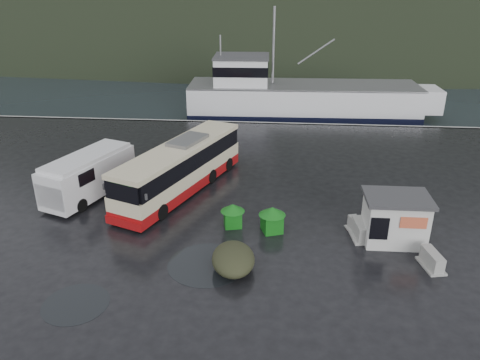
# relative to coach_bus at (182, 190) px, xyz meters

# --- Properties ---
(ground) EXTENTS (160.00, 160.00, 0.00)m
(ground) POSITION_rel_coach_bus_xyz_m (2.33, -4.66, 0.00)
(ground) COLOR black
(ground) RESTS_ON ground
(harbor_water) EXTENTS (300.00, 180.00, 0.02)m
(harbor_water) POSITION_rel_coach_bus_xyz_m (2.33, 105.34, 0.00)
(harbor_water) COLOR black
(harbor_water) RESTS_ON ground
(quay_edge) EXTENTS (160.00, 0.60, 1.50)m
(quay_edge) POSITION_rel_coach_bus_xyz_m (2.33, 15.34, 0.00)
(quay_edge) COLOR #999993
(quay_edge) RESTS_ON ground
(headland) EXTENTS (780.00, 540.00, 570.00)m
(headland) POSITION_rel_coach_bus_xyz_m (12.33, 245.34, 0.00)
(headland) COLOR black
(headland) RESTS_ON ground
(coach_bus) EXTENTS (6.94, 11.77, 3.25)m
(coach_bus) POSITION_rel_coach_bus_xyz_m (0.00, 0.00, 0.00)
(coach_bus) COLOR beige
(coach_bus) RESTS_ON ground
(white_van) EXTENTS (4.39, 6.92, 2.74)m
(white_van) POSITION_rel_coach_bus_xyz_m (-5.50, -1.22, 0.00)
(white_van) COLOR silver
(white_van) RESTS_ON ground
(waste_bin_left) EXTENTS (1.32, 1.32, 1.44)m
(waste_bin_left) POSITION_rel_coach_bus_xyz_m (5.85, -4.71, 0.00)
(waste_bin_left) COLOR #116415
(waste_bin_left) RESTS_ON ground
(waste_bin_right) EXTENTS (1.14, 1.14, 1.32)m
(waste_bin_right) POSITION_rel_coach_bus_xyz_m (3.70, -4.31, 0.00)
(waste_bin_right) COLOR #116415
(waste_bin_right) RESTS_ON ground
(dome_tent) EXTENTS (2.36, 3.05, 1.10)m
(dome_tent) POSITION_rel_coach_bus_xyz_m (4.13, -8.41, 0.00)
(dome_tent) COLOR #2D2F1C
(dome_tent) RESTS_ON ground
(ticket_kiosk) EXTENTS (3.28, 2.49, 2.55)m
(ticket_kiosk) POSITION_rel_coach_bus_xyz_m (12.11, -5.15, 0.00)
(ticket_kiosk) COLOR silver
(ticket_kiosk) RESTS_ON ground
(jersey_barrier_a) EXTENTS (1.15, 1.65, 0.75)m
(jersey_barrier_a) POSITION_rel_coach_bus_xyz_m (10.39, -4.48, 0.00)
(jersey_barrier_a) COLOR #999993
(jersey_barrier_a) RESTS_ON ground
(jersey_barrier_b) EXTENTS (1.11, 1.74, 0.81)m
(jersey_barrier_b) POSITION_rel_coach_bus_xyz_m (13.45, -7.45, 0.00)
(jersey_barrier_b) COLOR #999993
(jersey_barrier_b) RESTS_ON ground
(jersey_barrier_c) EXTENTS (1.08, 1.84, 0.87)m
(jersey_barrier_c) POSITION_rel_coach_bus_xyz_m (10.47, -4.95, 0.00)
(jersey_barrier_c) COLOR #999993
(jersey_barrier_c) RESTS_ON ground
(fishing_trawler) EXTENTS (28.53, 6.98, 11.35)m
(fishing_trawler) POSITION_rel_coach_bus_xyz_m (8.54, 22.69, 0.00)
(fishing_trawler) COLOR silver
(fishing_trawler) RESTS_ON ground
(puddles) EXTENTS (8.36, 6.68, 0.01)m
(puddles) POSITION_rel_coach_bus_xyz_m (1.04, -9.34, 0.01)
(puddles) COLOR black
(puddles) RESTS_ON ground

